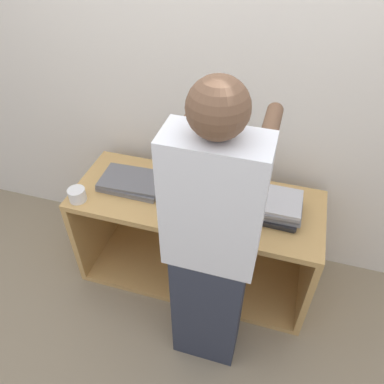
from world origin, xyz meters
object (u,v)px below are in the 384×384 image
laptop_open (199,187)px  person (211,250)px  laptop_stack_left (132,182)px  mug (77,195)px  laptop_stack_right (266,205)px

laptop_open → person: bearing=-68.5°
laptop_stack_left → mug: mug is taller
laptop_stack_left → person: 0.77m
person → mug: bearing=162.7°
laptop_open → person: size_ratio=0.22×
laptop_open → laptop_stack_right: bearing=-6.9°
laptop_open → laptop_stack_left: laptop_open is taller
laptop_open → laptop_stack_left: size_ratio=0.97×
laptop_stack_right → laptop_open: bearing=173.1°
laptop_stack_left → laptop_open: bearing=6.6°
laptop_stack_left → mug: 0.32m
laptop_open → person: 0.56m
laptop_stack_left → laptop_stack_right: laptop_stack_right is taller
person → laptop_open: bearing=111.5°
laptop_open → laptop_stack_left: (-0.40, -0.05, -0.02)m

